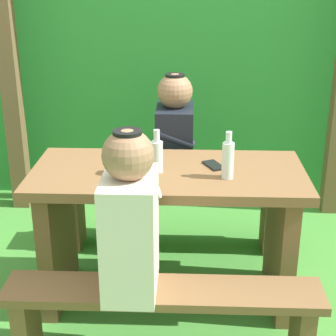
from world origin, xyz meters
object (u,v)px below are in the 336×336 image
(person_black_coat, at_px, (175,137))
(bottle_right, at_px, (228,159))
(bench_near, at_px, (163,311))
(picnic_table, at_px, (168,213))
(person_white_shirt, at_px, (130,219))
(cell_phone, at_px, (214,165))
(bench_far, at_px, (172,204))
(drinking_glass, at_px, (116,166))
(bottle_left, at_px, (157,155))

(person_black_coat, height_order, bottle_right, person_black_coat)
(bench_near, xyz_separation_m, person_black_coat, (0.02, 1.12, 0.45))
(picnic_table, bearing_deg, person_black_coat, 88.15)
(person_black_coat, distance_m, bottle_right, 0.71)
(person_white_shirt, height_order, cell_phone, person_white_shirt)
(picnic_table, bearing_deg, bench_far, 90.00)
(bench_near, height_order, bench_far, same)
(bench_far, xyz_separation_m, person_white_shirt, (-0.14, -1.12, 0.45))
(person_black_coat, relative_size, bottle_right, 3.04)
(bench_near, distance_m, bench_far, 1.12)
(person_white_shirt, height_order, bottle_right, person_white_shirt)
(drinking_glass, distance_m, cell_phone, 0.51)
(bench_near, bearing_deg, bench_far, 90.00)
(bench_far, distance_m, cell_phone, 0.72)
(bench_near, height_order, bottle_right, bottle_right)
(cell_phone, bearing_deg, person_white_shirt, -146.83)
(bench_far, bearing_deg, bottle_right, -65.72)
(bottle_left, bearing_deg, person_white_shirt, -98.60)
(drinking_glass, height_order, bottle_left, bottle_left)
(bench_far, distance_m, person_black_coat, 0.45)
(bench_near, height_order, bottle_left, bottle_left)
(bench_far, bearing_deg, cell_phone, -64.61)
(person_white_shirt, distance_m, person_black_coat, 1.12)
(picnic_table, distance_m, bottle_left, 0.34)
(person_black_coat, relative_size, bottle_left, 3.25)
(picnic_table, xyz_separation_m, drinking_glass, (-0.26, -0.06, 0.28))
(bench_near, distance_m, person_black_coat, 1.20)
(picnic_table, distance_m, cell_phone, 0.35)
(picnic_table, height_order, cell_phone, cell_phone)
(picnic_table, height_order, person_black_coat, person_black_coat)
(drinking_glass, xyz_separation_m, bottle_left, (0.20, 0.03, 0.05))
(person_black_coat, xyz_separation_m, bottle_right, (0.28, -0.65, 0.10))
(drinking_glass, relative_size, bottle_right, 0.34)
(person_white_shirt, relative_size, bottle_left, 3.25)
(person_white_shirt, bearing_deg, picnic_table, 76.33)
(bottle_left, bearing_deg, drinking_glass, -170.13)
(bench_near, bearing_deg, bottle_right, 57.64)
(bench_far, xyz_separation_m, cell_phone, (0.24, -0.50, 0.46))
(bench_near, relative_size, bottle_right, 5.91)
(person_black_coat, bearing_deg, bench_near, -90.92)
(person_white_shirt, relative_size, person_black_coat, 1.00)
(picnic_table, bearing_deg, person_white_shirt, -103.67)
(drinking_glass, bearing_deg, person_black_coat, 66.15)
(person_white_shirt, bearing_deg, person_black_coat, 82.16)
(picnic_table, bearing_deg, bottle_right, -17.70)
(bench_far, relative_size, person_white_shirt, 1.95)
(person_black_coat, distance_m, drinking_glass, 0.68)
(person_black_coat, bearing_deg, bottle_right, -66.93)
(person_white_shirt, relative_size, bottle_right, 3.04)
(person_white_shirt, distance_m, drinking_glass, 0.51)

